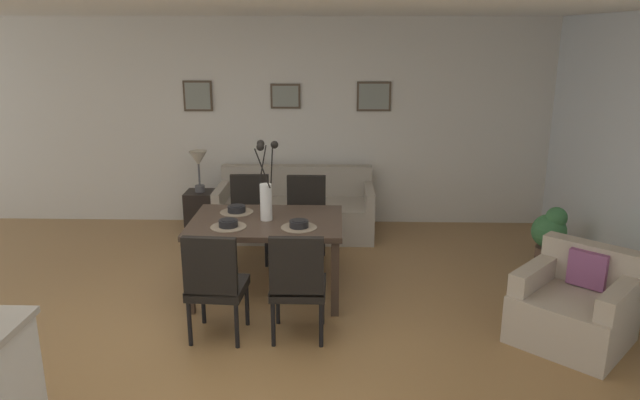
{
  "coord_description": "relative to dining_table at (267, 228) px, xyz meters",
  "views": [
    {
      "loc": [
        0.91,
        -4.22,
        2.4
      ],
      "look_at": [
        0.76,
        0.87,
        0.96
      ],
      "focal_mm": 32.99,
      "sensor_mm": 36.0,
      "label": 1
    }
  ],
  "objects": [
    {
      "name": "potted_plant",
      "position": [
        2.89,
        0.74,
        -0.28
      ],
      "size": [
        0.36,
        0.36,
        0.67
      ],
      "color": "brown",
      "rests_on": "ground"
    },
    {
      "name": "placemat_near_right",
      "position": [
        -0.32,
        0.22,
        0.09
      ],
      "size": [
        0.32,
        0.32,
        0.01
      ],
      "primitive_type": "cylinder",
      "color": "#7F705B",
      "rests_on": "dining_table"
    },
    {
      "name": "sofa",
      "position": [
        0.15,
        1.75,
        -0.38
      ],
      "size": [
        1.89,
        0.84,
        0.8
      ],
      "color": "#A89E8E",
      "rests_on": "ground"
    },
    {
      "name": "bowl_far_left",
      "position": [
        0.31,
        -0.22,
        0.13
      ],
      "size": [
        0.17,
        0.17,
        0.07
      ],
      "color": "black",
      "rests_on": "dining_table"
    },
    {
      "name": "placemat_near_left",
      "position": [
        -0.32,
        -0.22,
        0.09
      ],
      "size": [
        0.32,
        0.32,
        0.01
      ],
      "primitive_type": "cylinder",
      "color": "#7F705B",
      "rests_on": "dining_table"
    },
    {
      "name": "armchair",
      "position": [
        2.57,
        -0.81,
        -0.37
      ],
      "size": [
        1.13,
        1.13,
        0.75
      ],
      "color": "#B7A893",
      "rests_on": "ground"
    },
    {
      "name": "dining_chair_near_left",
      "position": [
        -0.31,
        -0.89,
        -0.14
      ],
      "size": [
        0.47,
        0.47,
        0.92
      ],
      "color": "black",
      "rests_on": "ground"
    },
    {
      "name": "dining_chair_far_right",
      "position": [
        0.32,
        0.9,
        -0.14
      ],
      "size": [
        0.45,
        0.45,
        0.92
      ],
      "color": "black",
      "rests_on": "ground"
    },
    {
      "name": "side_table",
      "position": [
        -1.04,
        1.79,
        -0.39
      ],
      "size": [
        0.36,
        0.36,
        0.52
      ],
      "primitive_type": "cube",
      "color": "black",
      "rests_on": "ground"
    },
    {
      "name": "framed_picture_center",
      "position": [
        -0.0,
        2.23,
        0.99
      ],
      "size": [
        0.37,
        0.03,
        0.31
      ],
      "color": "#473828"
    },
    {
      "name": "framed_picture_left",
      "position": [
        -1.1,
        2.23,
        0.99
      ],
      "size": [
        0.36,
        0.03,
        0.38
      ],
      "color": "#473828"
    },
    {
      "name": "ground_plane",
      "position": [
        -0.27,
        -0.95,
        -0.65
      ],
      "size": [
        9.0,
        9.0,
        0.0
      ],
      "primitive_type": "plane",
      "color": "olive"
    },
    {
      "name": "placemat_far_left",
      "position": [
        0.31,
        -0.22,
        0.09
      ],
      "size": [
        0.32,
        0.32,
        0.01
      ],
      "primitive_type": "cylinder",
      "color": "#7F705B",
      "rests_on": "dining_table"
    },
    {
      "name": "centerpiece_vase",
      "position": [
        0.0,
        0.0,
        0.37
      ],
      "size": [
        0.21,
        0.23,
        0.73
      ],
      "color": "white",
      "rests_on": "dining_table"
    },
    {
      "name": "dining_chair_near_right",
      "position": [
        -0.3,
        0.92,
        -0.14
      ],
      "size": [
        0.47,
        0.47,
        0.92
      ],
      "color": "black",
      "rests_on": "ground"
    },
    {
      "name": "back_wall_panel",
      "position": [
        -0.27,
        2.3,
        0.65
      ],
      "size": [
        9.0,
        0.1,
        2.6
      ],
      "primitive_type": "cube",
      "color": "silver",
      "rests_on": "ground"
    },
    {
      "name": "table_lamp",
      "position": [
        -1.04,
        1.79,
        0.24
      ],
      "size": [
        0.22,
        0.22,
        0.51
      ],
      "color": "#4C4C51",
      "rests_on": "side_table"
    },
    {
      "name": "bowl_near_right",
      "position": [
        -0.32,
        0.22,
        0.13
      ],
      "size": [
        0.17,
        0.17,
        0.07
      ],
      "color": "black",
      "rests_on": "dining_table"
    },
    {
      "name": "ceiling_panel",
      "position": [
        -0.27,
        -0.55,
        1.99
      ],
      "size": [
        9.0,
        7.2,
        0.08
      ],
      "primitive_type": "cube",
      "color": "white"
    },
    {
      "name": "bowl_near_left",
      "position": [
        -0.32,
        -0.22,
        0.13
      ],
      "size": [
        0.17,
        0.17,
        0.07
      ],
      "color": "black",
      "rests_on": "dining_table"
    },
    {
      "name": "dining_chair_far_left",
      "position": [
        0.34,
        -0.87,
        -0.14
      ],
      "size": [
        0.44,
        0.44,
        0.92
      ],
      "color": "black",
      "rests_on": "ground"
    },
    {
      "name": "framed_picture_right",
      "position": [
        1.1,
        2.23,
        0.99
      ],
      "size": [
        0.42,
        0.03,
        0.36
      ],
      "color": "#473828"
    },
    {
      "name": "dining_table",
      "position": [
        0.0,
        0.0,
        0.0
      ],
      "size": [
        1.4,
        0.99,
        0.74
      ],
      "color": "#3D2D23",
      "rests_on": "ground"
    }
  ]
}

